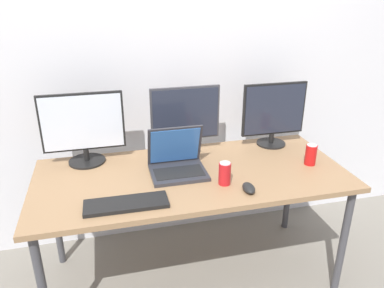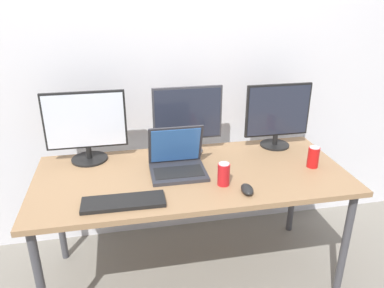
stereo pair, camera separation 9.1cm
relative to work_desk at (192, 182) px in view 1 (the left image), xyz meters
name	(u,v)px [view 1 (the left image)]	position (x,y,z in m)	size (l,w,h in m)	color
ground_plane	(192,274)	(0.00, 0.00, -0.68)	(16.00, 16.00, 0.00)	gray
wall_back	(170,56)	(0.00, 0.59, 0.62)	(7.00, 0.08, 2.60)	silver
work_desk	(192,182)	(0.00, 0.00, 0.00)	(1.77, 0.79, 0.74)	#424247
monitor_left	(83,127)	(-0.58, 0.29, 0.28)	(0.48, 0.22, 0.43)	black
monitor_center	(185,118)	(0.03, 0.30, 0.29)	(0.43, 0.19, 0.43)	#38383D
monitor_right	(274,113)	(0.62, 0.28, 0.28)	(0.43, 0.19, 0.42)	black
laptop_silver	(177,162)	(-0.08, 0.04, 0.12)	(0.31, 0.26, 0.27)	#2D2D33
keyboard_main	(126,204)	(-0.39, -0.26, 0.07)	(0.41, 0.14, 0.02)	black
mouse_by_keyboard	(249,188)	(0.24, -0.27, 0.08)	(0.06, 0.11, 0.04)	black
soda_can_near_keyboard	(311,155)	(0.71, -0.06, 0.12)	(0.07, 0.07, 0.13)	red
soda_can_by_laptop	(225,173)	(0.14, -0.16, 0.12)	(0.07, 0.07, 0.13)	red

